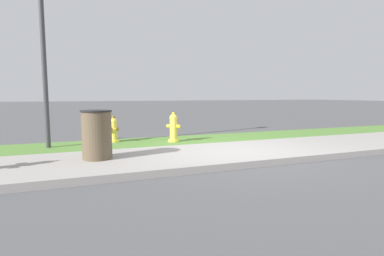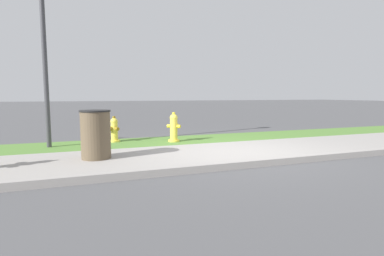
# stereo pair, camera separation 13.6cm
# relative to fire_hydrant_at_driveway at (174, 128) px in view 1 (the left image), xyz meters

# --- Properties ---
(ground_plane) EXTENTS (120.00, 120.00, 0.00)m
(ground_plane) POSITION_rel_fire_hydrant_at_driveway_xyz_m (0.83, -1.85, -0.38)
(ground_plane) COLOR #515154
(sidewalk_pavement) EXTENTS (18.00, 2.47, 0.01)m
(sidewalk_pavement) POSITION_rel_fire_hydrant_at_driveway_xyz_m (0.83, -1.85, -0.37)
(sidewalk_pavement) COLOR #9E9993
(sidewalk_pavement) RESTS_ON ground
(grass_verge) EXTENTS (18.00, 1.62, 0.01)m
(grass_verge) POSITION_rel_fire_hydrant_at_driveway_xyz_m (0.83, 0.20, -0.37)
(grass_verge) COLOR #568438
(grass_verge) RESTS_ON ground
(street_curb) EXTENTS (18.00, 0.16, 0.12)m
(street_curb) POSITION_rel_fire_hydrant_at_driveway_xyz_m (0.83, -3.17, -0.32)
(street_curb) COLOR #9E9993
(street_curb) RESTS_ON ground
(fire_hydrant_at_driveway) EXTENTS (0.35, 0.35, 0.78)m
(fire_hydrant_at_driveway) POSITION_rel_fire_hydrant_at_driveway_xyz_m (0.00, 0.00, 0.00)
(fire_hydrant_at_driveway) COLOR yellow
(fire_hydrant_at_driveway) RESTS_ON ground
(fire_hydrant_near_corner) EXTENTS (0.33, 0.36, 0.68)m
(fire_hydrant_near_corner) POSITION_rel_fire_hydrant_at_driveway_xyz_m (-1.49, 0.50, -0.05)
(fire_hydrant_near_corner) COLOR yellow
(fire_hydrant_near_corner) RESTS_ON ground
(small_white_dog) EXTENTS (0.49, 0.27, 0.41)m
(small_white_dog) POSITION_rel_fire_hydrant_at_driveway_xyz_m (-1.80, 1.09, -0.13)
(small_white_dog) COLOR white
(small_white_dog) RESTS_ON ground
(street_lamp) EXTENTS (0.32, 0.32, 4.61)m
(street_lamp) POSITION_rel_fire_hydrant_at_driveway_xyz_m (-3.02, 0.21, 2.67)
(street_lamp) COLOR #3D3D42
(street_lamp) RESTS_ON ground
(trash_bin) EXTENTS (0.58, 0.58, 0.94)m
(trash_bin) POSITION_rel_fire_hydrant_at_driveway_xyz_m (-2.04, -1.54, 0.10)
(trash_bin) COLOR brown
(trash_bin) RESTS_ON ground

